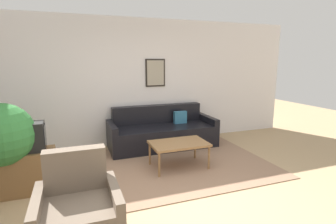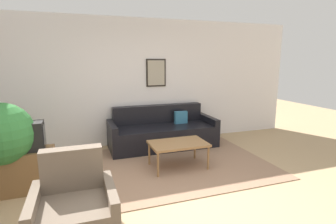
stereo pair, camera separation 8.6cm
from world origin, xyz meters
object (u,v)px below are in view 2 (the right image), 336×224
object	(u,v)px
tv	(22,137)
couch	(162,133)
armchair	(75,213)
coffee_table	(178,145)
potted_plant_tall	(1,135)

from	to	relation	value
tv	couch	bearing A→B (deg)	26.92
tv	armchair	distance (m)	1.57
coffee_table	tv	xyz separation A→B (m)	(-2.32, -0.05, 0.38)
coffee_table	tv	world-z (taller)	tv
tv	potted_plant_tall	world-z (taller)	potted_plant_tall
potted_plant_tall	armchair	bearing A→B (deg)	-55.71
couch	tv	world-z (taller)	tv
couch	coffee_table	bearing A→B (deg)	-94.83
coffee_table	armchair	distance (m)	2.17
couch	armchair	size ratio (longest dim) A/B	2.47
coffee_table	armchair	bearing A→B (deg)	-140.20
tv	potted_plant_tall	xyz separation A→B (m)	(-0.23, -0.04, 0.06)
couch	armchair	distance (m)	3.12
couch	potted_plant_tall	bearing A→B (deg)	-154.43
armchair	tv	bearing A→B (deg)	106.04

